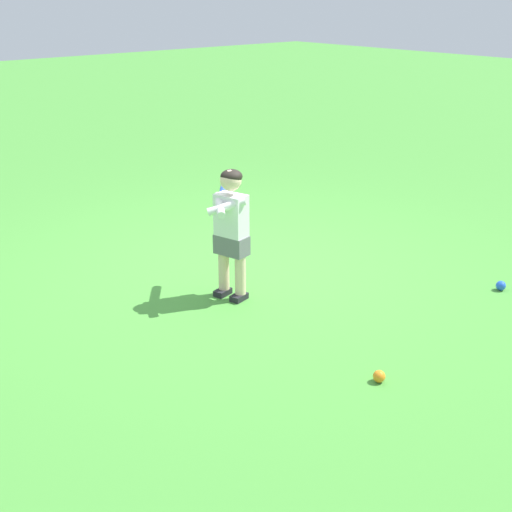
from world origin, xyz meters
name	(u,v)px	position (x,y,z in m)	size (l,w,h in m)	color
ground_plane	(250,268)	(0.00, 0.00, 0.00)	(40.00, 40.00, 0.00)	#479338
child_batter	(230,222)	(0.53, 0.37, 0.65)	(0.48, 0.52, 1.08)	#232328
play_ball_midfield	(501,286)	(-1.27, 1.77, 0.04)	(0.08, 0.08, 0.08)	blue
play_ball_behind_batter	(237,206)	(-1.04, -1.45, 0.04)	(0.07, 0.07, 0.07)	orange
play_ball_far_right	(379,376)	(0.65, 2.04, 0.04)	(0.08, 0.08, 0.08)	orange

